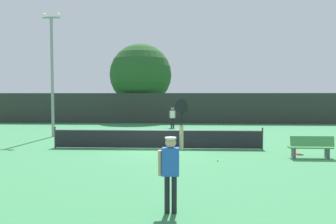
{
  "coord_description": "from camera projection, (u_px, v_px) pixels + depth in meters",
  "views": [
    {
      "loc": [
        1.38,
        -16.64,
        2.66
      ],
      "look_at": [
        0.32,
        4.48,
        1.61
      ],
      "focal_mm": 35.91,
      "sensor_mm": 36.0,
      "label": 1
    }
  ],
  "objects": [
    {
      "name": "player_serving",
      "position": [
        171.0,
        163.0,
        7.53
      ],
      "size": [
        0.67,
        0.4,
        2.58
      ],
      "color": "blue",
      "rests_on": "ground"
    },
    {
      "name": "spare_racket",
      "position": [
        298.0,
        154.0,
        15.18
      ],
      "size": [
        0.28,
        0.52,
        0.04
      ],
      "color": "black",
      "rests_on": "ground"
    },
    {
      "name": "ground_plane",
      "position": [
        157.0,
        148.0,
        16.8
      ],
      "size": [
        120.0,
        120.0,
        0.0
      ],
      "primitive_type": "plane",
      "color": "#387F4C"
    },
    {
      "name": "tennis_net",
      "position": [
        157.0,
        138.0,
        16.77
      ],
      "size": [
        10.48,
        0.08,
        1.07
      ],
      "color": "#232328",
      "rests_on": "ground"
    },
    {
      "name": "parked_car_near",
      "position": [
        144.0,
        111.0,
        39.39
      ],
      "size": [
        2.11,
        4.29,
        1.69
      ],
      "rotation": [
        0.0,
        0.0,
        -0.05
      ],
      "color": "navy",
      "rests_on": "ground"
    },
    {
      "name": "player_receiving",
      "position": [
        172.0,
        116.0,
        27.35
      ],
      "size": [
        0.57,
        0.24,
        1.63
      ],
      "rotation": [
        0.0,
        0.0,
        3.14
      ],
      "color": "white",
      "rests_on": "ground"
    },
    {
      "name": "tennis_ball",
      "position": [
        218.0,
        161.0,
        13.48
      ],
      "size": [
        0.07,
        0.07,
        0.07
      ],
      "primitive_type": "sphere",
      "color": "#CCE033",
      "rests_on": "ground"
    },
    {
      "name": "large_tree",
      "position": [
        141.0,
        75.0,
        34.93
      ],
      "size": [
        6.4,
        6.4,
        8.0
      ],
      "color": "brown",
      "rests_on": "ground"
    },
    {
      "name": "parked_car_far",
      "position": [
        266.0,
        112.0,
        37.99
      ],
      "size": [
        2.17,
        4.31,
        1.69
      ],
      "rotation": [
        0.0,
        0.0,
        0.06
      ],
      "color": "red",
      "rests_on": "ground"
    },
    {
      "name": "courtside_bench",
      "position": [
        311.0,
        147.0,
        14.17
      ],
      "size": [
        1.8,
        0.44,
        0.95
      ],
      "color": "#478C4C",
      "rests_on": "ground"
    },
    {
      "name": "parked_car_mid",
      "position": [
        227.0,
        111.0,
        39.52
      ],
      "size": [
        2.19,
        4.32,
        1.69
      ],
      "rotation": [
        0.0,
        0.0,
        0.07
      ],
      "color": "white",
      "rests_on": "ground"
    },
    {
      "name": "perimeter_fence",
      "position": [
        170.0,
        108.0,
        31.81
      ],
      "size": [
        35.22,
        0.12,
        2.87
      ],
      "primitive_type": "cube",
      "color": "#2D332D",
      "rests_on": "ground"
    },
    {
      "name": "light_pole",
      "position": [
        52.0,
        67.0,
        21.4
      ],
      "size": [
        1.18,
        0.28,
        7.85
      ],
      "color": "gray",
      "rests_on": "ground"
    }
  ]
}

